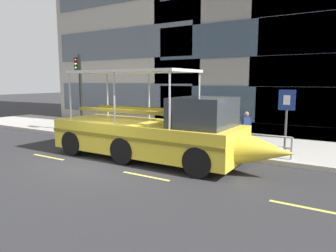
# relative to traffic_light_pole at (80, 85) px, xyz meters

# --- Properties ---
(ground_plane) EXTENTS (120.00, 120.00, 0.00)m
(ground_plane) POSITION_rel_traffic_light_pole_xyz_m (5.40, -4.03, -2.79)
(ground_plane) COLOR #2B2B2D
(sidewalk) EXTENTS (32.00, 4.80, 0.18)m
(sidewalk) POSITION_rel_traffic_light_pole_xyz_m (5.40, 1.57, -2.70)
(sidewalk) COLOR #A8A59E
(sidewalk) RESTS_ON ground_plane
(curb_edge) EXTENTS (32.00, 0.18, 0.18)m
(curb_edge) POSITION_rel_traffic_light_pole_xyz_m (5.40, -0.92, -2.70)
(curb_edge) COLOR #B2ADA3
(curb_edge) RESTS_ON ground_plane
(lane_centreline) EXTENTS (25.80, 0.12, 0.01)m
(lane_centreline) POSITION_rel_traffic_light_pole_xyz_m (5.40, -4.55, -2.78)
(lane_centreline) COLOR #DBD64C
(lane_centreline) RESTS_ON ground_plane
(curb_guardrail) EXTENTS (11.47, 0.09, 0.84)m
(curb_guardrail) POSITION_rel_traffic_light_pole_xyz_m (5.80, -0.58, -2.04)
(curb_guardrail) COLOR #9EA0A8
(curb_guardrail) RESTS_ON sidewalk
(traffic_light_pole) EXTENTS (0.24, 0.46, 4.31)m
(traffic_light_pole) POSITION_rel_traffic_light_pole_xyz_m (0.00, 0.00, 0.00)
(traffic_light_pole) COLOR black
(traffic_light_pole) RESTS_ON sidewalk
(parking_sign) EXTENTS (0.60, 0.12, 2.53)m
(parking_sign) POSITION_rel_traffic_light_pole_xyz_m (11.17, -0.19, -0.89)
(parking_sign) COLOR #4C4F54
(parking_sign) RESTS_ON sidewalk
(duck_tour_boat) EXTENTS (9.50, 2.55, 3.44)m
(duck_tour_boat) POSITION_rel_traffic_light_pole_xyz_m (6.98, -2.67, -1.70)
(duck_tour_boat) COLOR yellow
(duck_tour_boat) RESTS_ON ground_plane
(pedestrian_near_bow) EXTENTS (0.38, 0.30, 1.53)m
(pedestrian_near_bow) POSITION_rel_traffic_light_pole_xyz_m (9.32, 0.86, -1.68)
(pedestrian_near_bow) COLOR black
(pedestrian_near_bow) RESTS_ON sidewalk
(pedestrian_mid_left) EXTENTS (0.28, 0.45, 1.67)m
(pedestrian_mid_left) POSITION_rel_traffic_light_pole_xyz_m (6.01, 0.08, -1.60)
(pedestrian_mid_left) COLOR black
(pedestrian_mid_left) RESTS_ON sidewalk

